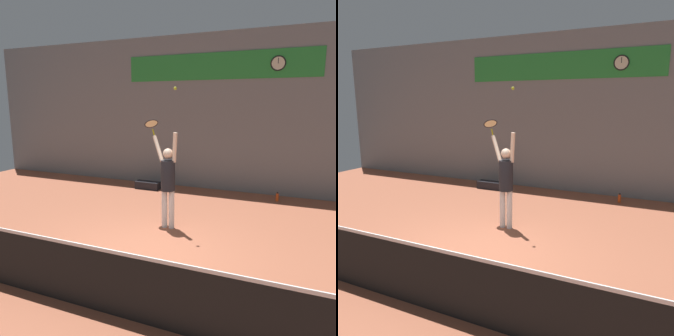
# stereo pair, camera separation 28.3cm
# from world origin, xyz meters

# --- Properties ---
(ground_plane) EXTENTS (18.00, 18.00, 0.00)m
(ground_plane) POSITION_xyz_m (0.00, 0.00, 0.00)
(ground_plane) COLOR #9E563D
(back_wall) EXTENTS (18.00, 0.10, 5.00)m
(back_wall) POSITION_xyz_m (0.00, 5.60, 2.50)
(back_wall) COLOR slate
(back_wall) RESTS_ON ground_plane
(sponsor_banner) EXTENTS (6.11, 0.02, 0.82)m
(sponsor_banner) POSITION_xyz_m (0.00, 5.54, 3.97)
(sponsor_banner) COLOR #288C38
(scoreboard_clock) EXTENTS (0.44, 0.04, 0.44)m
(scoreboard_clock) POSITION_xyz_m (1.81, 5.52, 3.97)
(scoreboard_clock) COLOR beige
(court_net) EXTENTS (7.09, 0.07, 1.06)m
(court_net) POSITION_xyz_m (0.00, -1.47, 0.50)
(court_net) COLOR #333333
(court_net) RESTS_ON ground_plane
(tennis_player) EXTENTS (0.75, 0.46, 2.21)m
(tennis_player) POSITION_xyz_m (-0.09, 1.77, 1.14)
(tennis_player) COLOR white
(tennis_player) RESTS_ON ground_plane
(tennis_racket) EXTENTS (0.43, 0.43, 0.39)m
(tennis_racket) POSITION_xyz_m (-0.67, 2.16, 2.34)
(tennis_racket) COLOR yellow
(tennis_ball) EXTENTS (0.07, 0.07, 0.07)m
(tennis_ball) POSITION_xyz_m (0.12, 1.66, 3.13)
(tennis_ball) COLOR #CCDB2D
(water_bottle) EXTENTS (0.09, 0.09, 0.27)m
(water_bottle) POSITION_xyz_m (2.07, 4.93, 0.12)
(water_bottle) COLOR #D84C19
(water_bottle) RESTS_ON ground_plane
(equipment_bag) EXTENTS (0.84, 0.32, 0.25)m
(equipment_bag) POSITION_xyz_m (-2.07, 4.72, 0.13)
(equipment_bag) COLOR black
(equipment_bag) RESTS_ON ground_plane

